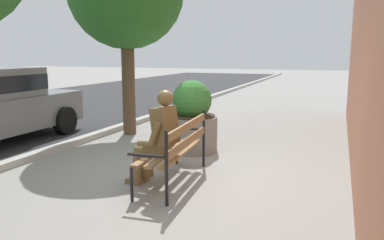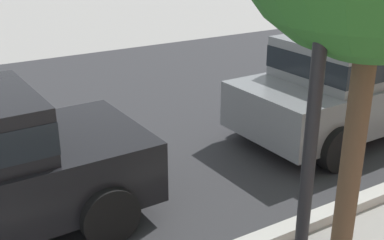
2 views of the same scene
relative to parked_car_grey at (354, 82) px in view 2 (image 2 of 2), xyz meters
name	(u,v)px [view 2 (image 2 of 2)]	position (x,y,z in m)	size (l,w,h in m)	color
street_surface	(221,90)	(-0.56, 2.89, -0.84)	(60.00, 9.00, 0.01)	#2D2D30
parked_car_grey	(354,82)	(0.00, 0.00, 0.00)	(4.14, 2.01, 1.56)	slate
lamp_post	(324,4)	(-3.22, -2.27, 1.71)	(0.32, 0.32, 3.90)	black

